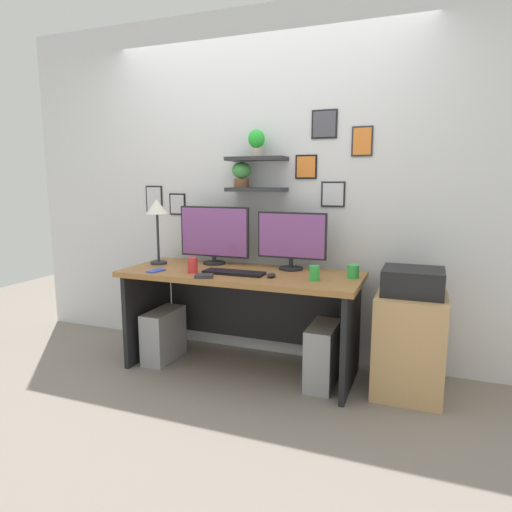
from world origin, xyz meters
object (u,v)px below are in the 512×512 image
Objects in this scene: computer_tower_right at (323,355)px; scissors_tray at (204,276)px; computer_tower_left at (164,335)px; water_cup at (193,265)px; monitor_left at (214,234)px; computer_mouse at (271,275)px; monitor_right at (292,239)px; cell_phone at (156,271)px; desk_lamp at (157,213)px; coffee_mug at (353,271)px; drawer_cabinet at (409,344)px; keyboard at (234,273)px; printer at (413,282)px; desk at (244,297)px; pen_cup at (314,273)px.

scissors_tray is at bearing -162.32° from computer_tower_right.
water_cup is at bearing -19.22° from computer_tower_left.
computer_mouse is (0.59, -0.33, -0.22)m from monitor_left.
monitor_right is 4.76× the size of water_cup.
computer_tower_left is (-0.07, 0.17, -0.55)m from cell_phone.
monitor_right is 1.03× the size of desk_lamp.
drawer_cabinet is at bearing -1.57° from coffee_mug.
computer_tower_right is at bearing 5.48° from keyboard.
printer reaches higher than computer_tower_right.
monitor_left is 0.57m from scissors_tray.
keyboard reaches higher than cell_phone.
computer_tower_right reaches higher than computer_tower_left.
monitor_right reaches higher than computer_tower_right.
desk is 0.43m from scissors_tray.
computer_mouse is (0.29, -0.01, 0.01)m from keyboard.
desk_lamp reaches higher than printer.
desk_lamp is 2.08m from drawer_cabinet.
scissors_tray reaches higher than drawer_cabinet.
water_cup reaches higher than desk.
drawer_cabinet is (0.61, 0.16, -0.46)m from pen_cup.
keyboard is (-0.33, -0.31, -0.22)m from monitor_right.
cell_phone is (-0.58, -0.27, 0.21)m from desk.
desk_lamp is at bearing 150.02° from scissors_tray.
desk_lamp is 4.24× the size of scissors_tray.
water_cup is (-0.62, -0.38, -0.17)m from monitor_right.
printer is at bearing 17.26° from cell_phone.
desk is 3.95× the size of keyboard.
keyboard reaches higher than drawer_cabinet.
drawer_cabinet is (1.19, 0.16, -0.42)m from keyboard.
coffee_mug reaches higher than computer_tower_right.
pen_cup is 0.79m from drawer_cabinet.
pen_cup is at bearing 14.06° from cell_phone.
monitor_right is at bearing 163.98° from coffee_mug.
keyboard is (0.30, -0.31, -0.23)m from monitor_left.
computer_mouse is 0.86m from cell_phone.
scissors_tray reaches higher than keyboard.
desk_lamp is at bearing -179.46° from printer.
scissors_tray is at bearing -25.97° from computer_tower_left.
pen_cup reaches higher than computer_tower_right.
pen_cup is 0.26× the size of printer.
monitor_left is 4.15× the size of cell_phone.
scissors_tray reaches higher than cell_phone.
computer_mouse reaches higher than scissors_tray.
computer_mouse is at bearing -97.77° from monitor_right.
keyboard is at bearing -4.84° from computer_tower_left.
computer_mouse is 0.56m from coffee_mug.
water_cup is (-0.30, -0.06, 0.05)m from keyboard.
water_cup reaches higher than cell_phone.
water_cup is 1.51m from printer.
cell_phone is 0.21× the size of drawer_cabinet.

